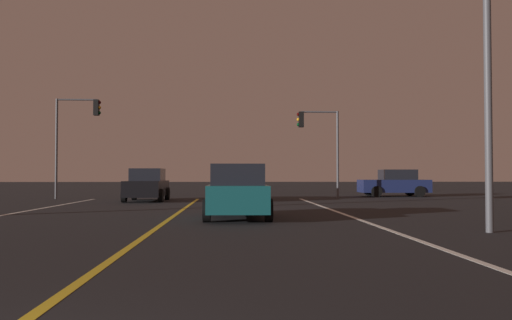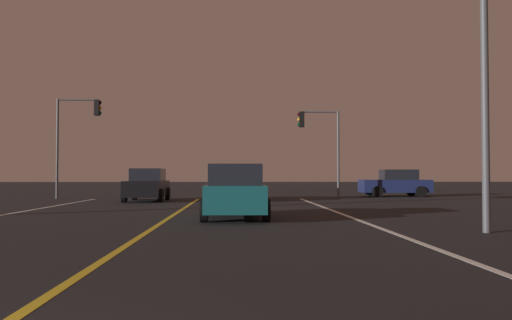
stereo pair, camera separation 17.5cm
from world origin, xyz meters
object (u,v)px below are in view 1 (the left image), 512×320
object	(u,v)px
car_ahead_far	(239,185)
car_oncoming	(147,185)
car_lead_same_lane	(237,192)
street_lamp_right_near	(467,39)
car_crossing_side	(395,183)
traffic_light_near_left	(77,125)
traffic_light_near_right	(318,134)

from	to	relation	value
car_ahead_far	car_oncoming	bearing A→B (deg)	97.73
car_lead_same_lane	street_lamp_right_near	world-z (taller)	street_lamp_right_near
car_lead_same_lane	car_crossing_side	world-z (taller)	same
car_lead_same_lane	street_lamp_right_near	size ratio (longest dim) A/B	0.60
car_crossing_side	car_ahead_far	bearing A→B (deg)	24.56
car_crossing_side	traffic_light_near_left	xyz separation A→B (m)	(-19.19, -2.47, 3.38)
car_lead_same_lane	street_lamp_right_near	distance (m)	7.92
car_ahead_far	traffic_light_near_right	world-z (taller)	traffic_light_near_right
car_lead_same_lane	traffic_light_near_right	xyz separation A→B (m)	(4.84, 13.95, 2.95)
car_lead_same_lane	car_ahead_far	world-z (taller)	same
car_ahead_far	traffic_light_near_right	xyz separation A→B (m)	(4.64, 2.07, 2.95)
car_ahead_far	traffic_light_near_left	xyz separation A→B (m)	(-9.25, 2.07, 3.38)
car_crossing_side	traffic_light_near_right	size ratio (longest dim) A/B	0.84
traffic_light_near_right	car_lead_same_lane	bearing A→B (deg)	70.86
traffic_light_near_right	traffic_light_near_left	bearing A→B (deg)	0.00
car_oncoming	traffic_light_near_left	distance (m)	6.21
car_oncoming	street_lamp_right_near	xyz separation A→B (m)	(10.07, -15.54, 3.79)
car_ahead_far	traffic_light_near_right	bearing A→B (deg)	-65.96
car_oncoming	traffic_light_near_left	size ratio (longest dim) A/B	0.75
car_lead_same_lane	car_crossing_side	size ratio (longest dim) A/B	1.00
car_crossing_side	traffic_light_near_right	bearing A→B (deg)	25.01
car_crossing_side	car_oncoming	distance (m)	15.63
car_crossing_side	traffic_light_near_right	world-z (taller)	traffic_light_near_right
car_oncoming	street_lamp_right_near	size ratio (longest dim) A/B	0.60
traffic_light_near_right	street_lamp_right_near	bearing A→B (deg)	91.91
car_lead_same_lane	car_crossing_side	bearing A→B (deg)	-31.68
car_lead_same_lane	traffic_light_near_right	size ratio (longest dim) A/B	0.84
car_oncoming	street_lamp_right_near	distance (m)	18.90
car_lead_same_lane	car_oncoming	xyz separation A→B (m)	(-4.62, 11.22, 0.00)
car_lead_same_lane	car_ahead_far	bearing A→B (deg)	-0.94
street_lamp_right_near	car_lead_same_lane	bearing A→B (deg)	-38.37
car_lead_same_lane	traffic_light_near_left	xyz separation A→B (m)	(-9.06, 13.95, 3.38)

